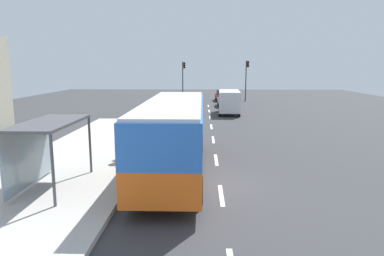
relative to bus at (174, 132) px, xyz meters
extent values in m
cube|color=#38383A|center=(1.71, 12.17, -1.86)|extent=(56.00, 92.00, 0.04)
cube|color=beige|center=(-4.69, 0.17, -1.75)|extent=(6.20, 30.00, 0.18)
cube|color=silver|center=(1.96, -2.83, -1.84)|extent=(0.16, 2.20, 0.01)
cube|color=silver|center=(1.96, 2.17, -1.84)|extent=(0.16, 2.20, 0.01)
cube|color=silver|center=(1.96, 7.17, -1.84)|extent=(0.16, 2.20, 0.01)
cube|color=silver|center=(1.96, 12.17, -1.84)|extent=(0.16, 2.20, 0.01)
cube|color=silver|center=(1.96, 17.17, -1.84)|extent=(0.16, 2.20, 0.01)
cube|color=silver|center=(1.96, 22.17, -1.84)|extent=(0.16, 2.20, 0.01)
cube|color=silver|center=(1.96, 27.17, -1.84)|extent=(0.16, 2.20, 0.01)
cube|color=orange|center=(0.01, -0.02, -0.77)|extent=(2.50, 11.00, 1.15)
cube|color=blue|center=(0.01, -0.02, 0.53)|extent=(2.50, 11.00, 1.45)
cube|color=silver|center=(0.01, -0.02, 1.31)|extent=(2.38, 10.78, 0.12)
cube|color=black|center=(0.01, 5.43, 0.46)|extent=(2.30, 0.12, 1.22)
cube|color=black|center=(-1.20, -0.52, 0.46)|extent=(0.08, 8.58, 1.10)
cylinder|color=black|center=(-1.12, 3.88, -1.34)|extent=(0.28, 1.00, 1.00)
cylinder|color=black|center=(1.14, 3.88, -1.34)|extent=(0.28, 1.00, 1.00)
cylinder|color=black|center=(-1.12, -3.72, -1.34)|extent=(0.28, 1.00, 1.00)
cylinder|color=black|center=(1.14, -3.72, -1.34)|extent=(0.28, 1.00, 1.00)
cube|color=silver|center=(3.91, 19.93, -0.52)|extent=(2.25, 5.29, 1.96)
cube|color=black|center=(3.91, 19.93, -0.19)|extent=(2.19, 3.21, 0.44)
cylinder|color=black|center=(4.71, 17.89, -1.50)|extent=(0.25, 0.69, 0.68)
cylinder|color=black|center=(2.92, 17.98, -1.50)|extent=(0.25, 0.69, 0.68)
cylinder|color=black|center=(4.91, 21.88, -1.50)|extent=(0.25, 0.69, 0.68)
cylinder|color=black|center=(3.11, 21.97, -1.50)|extent=(0.25, 0.69, 0.68)
cube|color=#A51919|center=(4.01, 33.59, -1.22)|extent=(1.93, 4.45, 0.60)
cube|color=black|center=(4.02, 33.39, -0.62)|extent=(1.66, 2.42, 0.60)
cylinder|color=black|center=(3.15, 35.06, -1.52)|extent=(0.22, 0.65, 0.64)
cylinder|color=black|center=(4.79, 35.11, -1.52)|extent=(0.22, 0.65, 0.64)
cylinder|color=black|center=(3.24, 32.06, -1.52)|extent=(0.22, 0.65, 0.64)
cylinder|color=black|center=(4.88, 32.11, -1.52)|extent=(0.22, 0.65, 0.64)
cube|color=#B7B7BC|center=(4.01, 26.70, -1.22)|extent=(1.81, 4.41, 0.60)
cube|color=black|center=(4.01, 26.90, -0.62)|extent=(1.59, 2.38, 0.60)
cylinder|color=black|center=(4.84, 25.20, -1.52)|extent=(0.20, 0.64, 0.64)
cylinder|color=black|center=(3.20, 25.20, -1.52)|extent=(0.20, 0.64, 0.64)
cylinder|color=black|center=(4.83, 28.20, -1.52)|extent=(0.20, 0.64, 0.64)
cylinder|color=black|center=(3.19, 28.20, -1.52)|extent=(0.20, 0.64, 0.64)
cylinder|color=red|center=(-2.49, 1.11, -1.19)|extent=(0.52, 0.52, 0.95)
cylinder|color=green|center=(-2.49, 1.81, -1.19)|extent=(0.52, 0.52, 0.95)
cylinder|color=#2D2D2D|center=(7.11, 33.16, 0.90)|extent=(0.14, 0.14, 5.48)
cube|color=black|center=(7.33, 33.16, 3.14)|extent=(0.24, 0.28, 0.84)
sphere|color=#360606|center=(7.45, 33.16, 3.42)|extent=(0.16, 0.16, 0.16)
sphere|color=#F2B20C|center=(7.45, 33.16, 3.14)|extent=(0.16, 0.16, 0.16)
sphere|color=black|center=(7.45, 33.16, 2.86)|extent=(0.16, 0.16, 0.16)
cylinder|color=#2D2D2D|center=(-1.49, 33.96, 0.83)|extent=(0.14, 0.14, 5.34)
cube|color=black|center=(-1.27, 33.96, 2.99)|extent=(0.24, 0.28, 0.84)
sphere|color=red|center=(-1.15, 33.96, 3.27)|extent=(0.16, 0.16, 0.16)
sphere|color=#3C2C03|center=(-1.15, 33.96, 2.99)|extent=(0.16, 0.16, 0.16)
sphere|color=black|center=(-1.15, 33.96, 2.71)|extent=(0.16, 0.16, 0.16)
cube|color=#4C4C51|center=(-4.39, -2.56, 0.79)|extent=(1.80, 4.00, 0.10)
cube|color=#8CA5B2|center=(-5.24, -2.56, -0.41)|extent=(0.06, 3.80, 2.30)
cylinder|color=#4C4C51|center=(-3.54, -4.46, -0.44)|extent=(0.10, 0.10, 2.44)
cylinder|color=#4C4C51|center=(-3.54, -0.66, -0.44)|extent=(0.10, 0.10, 2.44)
camera|label=1|loc=(1.25, -15.27, 2.84)|focal=33.13mm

